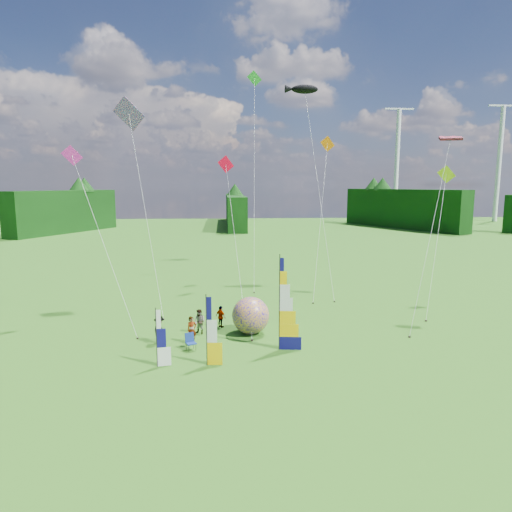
{
  "coord_description": "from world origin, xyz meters",
  "views": [
    {
      "loc": [
        -2.94,
        -22.75,
        9.7
      ],
      "look_at": [
        -1.0,
        4.0,
        5.5
      ],
      "focal_mm": 32.0,
      "sensor_mm": 36.0,
      "label": 1
    }
  ],
  "objects": [
    {
      "name": "kite_parafoil",
      "position": [
        11.46,
        7.72,
        7.35
      ],
      "size": [
        11.49,
        12.11,
        14.7
      ],
      "primitive_type": null,
      "rotation": [
        0.0,
        0.0,
        -0.43
      ],
      "color": "#C42244",
      "rests_on": "ground"
    },
    {
      "name": "spectator_a",
      "position": [
        -4.93,
        4.46,
        0.86
      ],
      "size": [
        0.74,
        0.65,
        1.71
      ],
      "primitive_type": "imported",
      "rotation": [
        0.0,
        0.0,
        0.48
      ],
      "color": "#66594C",
      "rests_on": "ground"
    },
    {
      "name": "spectator_c",
      "position": [
        -6.93,
        4.63,
        0.87
      ],
      "size": [
        0.69,
        1.19,
        1.74
      ],
      "primitive_type": "imported",
      "rotation": [
        0.0,
        0.0,
        1.31
      ],
      "color": "#66594C",
      "rests_on": "ground"
    },
    {
      "name": "small_kite_orange",
      "position": [
        5.72,
        17.16,
        7.38
      ],
      "size": [
        7.24,
        11.01,
        14.76
      ],
      "primitive_type": null,
      "rotation": [
        0.0,
        0.0,
        0.23
      ],
      "color": "#DA6205",
      "rests_on": "ground"
    },
    {
      "name": "treeline_ring",
      "position": [
        0.0,
        0.0,
        4.0
      ],
      "size": [
        210.0,
        210.0,
        8.0
      ],
      "primitive_type": null,
      "color": "black",
      "rests_on": "ground"
    },
    {
      "name": "bol_inflatable",
      "position": [
        -1.2,
        6.1,
        1.23
      ],
      "size": [
        3.25,
        3.25,
        2.45
      ],
      "primitive_type": "sphere",
      "rotation": [
        0.0,
        0.0,
        0.43
      ],
      "color": "#1B0897",
      "rests_on": "ground"
    },
    {
      "name": "turbine_right",
      "position": [
        45.0,
        102.0,
        15.0
      ],
      "size": [
        8.0,
        1.2,
        30.0
      ],
      "primitive_type": null,
      "color": "silver",
      "rests_on": "ground"
    },
    {
      "name": "feather_banner_main",
      "position": [
        0.31,
        3.01,
        2.77
      ],
      "size": [
        1.49,
        0.28,
        5.54
      ],
      "primitive_type": null,
      "rotation": [
        0.0,
        0.0,
        -0.12
      ],
      "color": "#0F0C57",
      "rests_on": "ground"
    },
    {
      "name": "spectator_b",
      "position": [
        -4.54,
        6.26,
        0.82
      ],
      "size": [
        0.88,
        0.77,
        1.64
      ],
      "primitive_type": "imported",
      "rotation": [
        0.0,
        0.0,
        -0.58
      ],
      "color": "#66594C",
      "rests_on": "ground"
    },
    {
      "name": "kite_whale",
      "position": [
        6.01,
        20.12,
        10.6
      ],
      "size": [
        8.12,
        16.48,
        21.19
      ],
      "primitive_type": null,
      "rotation": [
        0.0,
        0.0,
        0.29
      ],
      "color": "black",
      "rests_on": "ground"
    },
    {
      "name": "small_kite_red",
      "position": [
        -2.01,
        16.38,
        6.48
      ],
      "size": [
        8.38,
        12.46,
        12.96
      ],
      "primitive_type": null,
      "rotation": [
        0.0,
        0.0,
        0.41
      ],
      "color": "red",
      "rests_on": "ground"
    },
    {
      "name": "small_kite_yellow",
      "position": [
        13.69,
        11.39,
        5.91
      ],
      "size": [
        8.55,
        10.68,
        11.82
      ],
      "primitive_type": null,
      "rotation": [
        0.0,
        0.0,
        -0.19
      ],
      "color": "yellow",
      "rests_on": "ground"
    },
    {
      "name": "camp_chair",
      "position": [
        -4.91,
        3.23,
        0.51
      ],
      "size": [
        0.78,
        0.78,
        1.03
      ],
      "primitive_type": null,
      "rotation": [
        0.0,
        0.0,
        0.42
      ],
      "color": "navy",
      "rests_on": "ground"
    },
    {
      "name": "side_banner_left",
      "position": [
        -3.89,
        0.95,
        1.91
      ],
      "size": [
        1.06,
        0.19,
        3.81
      ],
      "primitive_type": null,
      "rotation": [
        0.0,
        0.0,
        -0.09
      ],
      "color": "#FFC302",
      "rests_on": "ground"
    },
    {
      "name": "spectator_d",
      "position": [
        -3.17,
        7.55,
        0.76
      ],
      "size": [
        0.88,
        0.88,
        1.51
      ],
      "primitive_type": "imported",
      "rotation": [
        0.0,
        0.0,
        2.35
      ],
      "color": "#66594C",
      "rests_on": "ground"
    },
    {
      "name": "turbine_left",
      "position": [
        70.0,
        95.0,
        15.0
      ],
      "size": [
        8.0,
        1.2,
        30.0
      ],
      "primitive_type": null,
      "color": "silver",
      "rests_on": "ground"
    },
    {
      "name": "ground",
      "position": [
        0.0,
        0.0,
        0.0
      ],
      "size": [
        220.0,
        220.0,
        0.0
      ],
      "primitive_type": "plane",
      "color": "#3F7A1A",
      "rests_on": "ground"
    },
    {
      "name": "side_banner_far",
      "position": [
        -6.56,
        0.92,
        1.58
      ],
      "size": [
        0.94,
        0.26,
        3.16
      ],
      "primitive_type": null,
      "rotation": [
        0.0,
        0.0,
        0.17
      ],
      "color": "white",
      "rests_on": "ground"
    },
    {
      "name": "small_kite_pink",
      "position": [
        -11.01,
        8.31,
        6.47
      ],
      "size": [
        9.72,
        9.99,
        12.94
      ],
      "primitive_type": null,
      "rotation": [
        0.0,
        0.0,
        0.34
      ],
      "color": "#CF2398",
      "rests_on": "ground"
    },
    {
      "name": "small_kite_green",
      "position": [
        0.16,
        22.39,
        11.03
      ],
      "size": [
        3.45,
        12.59,
        22.06
      ],
      "primitive_type": null,
      "rotation": [
        0.0,
        0.0,
        0.01
      ],
      "color": "green",
      "rests_on": "ground"
    },
    {
      "name": "kite_rainbow_delta",
      "position": [
        -8.94,
        13.11,
        8.87
      ],
      "size": [
        10.34,
        13.13,
        17.74
      ],
      "primitive_type": null,
      "rotation": [
        0.0,
        0.0,
        -0.24
      ],
      "color": "#FF426C",
      "rests_on": "ground"
    }
  ]
}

